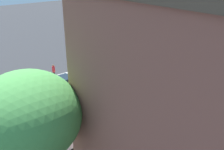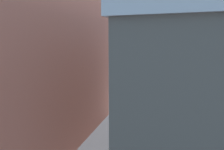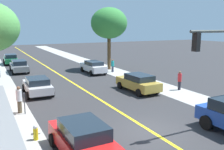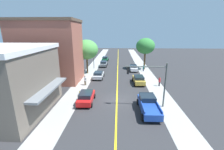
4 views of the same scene
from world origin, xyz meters
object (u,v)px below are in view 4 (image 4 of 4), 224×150
object	(u,v)px
street_tree_left_near	(145,46)
white_sedan_right_curb	(133,68)
silver_sedan_left_curb	(98,75)
pedestrian_blue_shirt	(76,78)
grey_sedan_left_curb	(104,63)
fire_hydrant	(80,93)
green_sedan_left_curb	(105,59)
red_sedan_left_curb	(86,97)
pedestrian_white_shirt	(85,80)
street_lamp	(94,54)
pedestrian_teal_shirt	(143,68)
traffic_light_mast	(152,78)
street_tree_right_corner	(87,50)
pedestrian_red_shirt	(159,81)
parking_meter	(86,81)
small_dog	(79,80)
gold_sedan_right_curb	(139,79)
blue_pickup_truck	(148,105)

from	to	relation	value
street_tree_left_near	white_sedan_right_curb	size ratio (longest dim) A/B	1.77
street_tree_left_near	silver_sedan_left_curb	size ratio (longest dim) A/B	1.88
pedestrian_blue_shirt	grey_sedan_left_curb	bearing A→B (deg)	-67.27
fire_hydrant	green_sedan_left_curb	size ratio (longest dim) A/B	0.18
red_sedan_left_curb	pedestrian_white_shirt	size ratio (longest dim) A/B	2.43
street_lamp	silver_sedan_left_curb	distance (m)	9.84
street_lamp	pedestrian_teal_shirt	distance (m)	13.34
traffic_light_mast	red_sedan_left_curb	size ratio (longest dim) A/B	1.34
pedestrian_white_shirt	pedestrian_teal_shirt	bearing A→B (deg)	59.38
white_sedan_right_curb	silver_sedan_left_curb	bearing A→B (deg)	130.29
street_tree_right_corner	grey_sedan_left_curb	bearing A→B (deg)	67.22
pedestrian_red_shirt	street_tree_left_near	bearing A→B (deg)	-156.84
parking_meter	green_sedan_left_curb	xyz separation A→B (m)	(1.46, 23.79, -0.14)
traffic_light_mast	grey_sedan_left_curb	xyz separation A→B (m)	(-8.44, 23.67, -3.15)
red_sedan_left_curb	white_sedan_right_curb	world-z (taller)	red_sedan_left_curb
street_tree_right_corner	small_dog	distance (m)	8.03
street_lamp	green_sedan_left_curb	distance (m)	10.77
traffic_light_mast	red_sedan_left_curb	xyz separation A→B (m)	(-8.69, 0.72, -3.11)
white_sedan_right_curb	grey_sedan_left_curb	size ratio (longest dim) A/B	0.96
silver_sedan_left_curb	gold_sedan_right_curb	world-z (taller)	gold_sedan_right_curb
street_tree_left_near	small_dog	bearing A→B (deg)	-144.01
gold_sedan_right_curb	pedestrian_blue_shirt	world-z (taller)	pedestrian_blue_shirt
pedestrian_blue_shirt	pedestrian_teal_shirt	distance (m)	17.15
fire_hydrant	white_sedan_right_curb	size ratio (longest dim) A/B	0.17
traffic_light_mast	red_sedan_left_curb	bearing A→B (deg)	-4.74
green_sedan_left_curb	white_sedan_right_curb	world-z (taller)	green_sedan_left_curb
silver_sedan_left_curb	blue_pickup_truck	size ratio (longest dim) A/B	0.75
street_tree_left_near	fire_hydrant	bearing A→B (deg)	-126.17
blue_pickup_truck	pedestrian_blue_shirt	bearing A→B (deg)	47.65
green_sedan_left_curb	pedestrian_blue_shirt	size ratio (longest dim) A/B	2.43
gold_sedan_right_curb	grey_sedan_left_curb	bearing A→B (deg)	26.79
parking_meter	pedestrian_teal_shirt	xyz separation A→B (m)	(12.06, 11.10, -0.10)
traffic_light_mast	green_sedan_left_curb	size ratio (longest dim) A/B	1.37
red_sedan_left_curb	parking_meter	bearing A→B (deg)	11.03
white_sedan_right_curb	grey_sedan_left_curb	world-z (taller)	grey_sedan_left_curb
pedestrian_white_shirt	pedestrian_blue_shirt	xyz separation A→B (m)	(-1.88, 1.12, -0.01)
parking_meter	grey_sedan_left_curb	size ratio (longest dim) A/B	0.30
white_sedan_right_curb	pedestrian_red_shirt	xyz separation A→B (m)	(3.67, -11.05, 0.11)
silver_sedan_left_curb	pedestrian_blue_shirt	bearing A→B (deg)	129.99
blue_pickup_truck	pedestrian_red_shirt	bearing A→B (deg)	-22.65
street_tree_left_near	pedestrian_white_shirt	world-z (taller)	street_tree_left_near
fire_hydrant	parking_meter	world-z (taller)	parking_meter
silver_sedan_left_curb	green_sedan_left_curb	size ratio (longest dim) A/B	0.99
gold_sedan_right_curb	grey_sedan_left_curb	size ratio (longest dim) A/B	0.97
fire_hydrant	blue_pickup_truck	world-z (taller)	blue_pickup_truck
fire_hydrant	silver_sedan_left_curb	distance (m)	9.01
gold_sedan_right_curb	pedestrian_red_shirt	size ratio (longest dim) A/B	2.70
street_tree_right_corner	parking_meter	size ratio (longest dim) A/B	5.54
blue_pickup_truck	pedestrian_teal_shirt	size ratio (longest dim) A/B	3.56
red_sedan_left_curb	pedestrian_red_shirt	distance (m)	13.85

